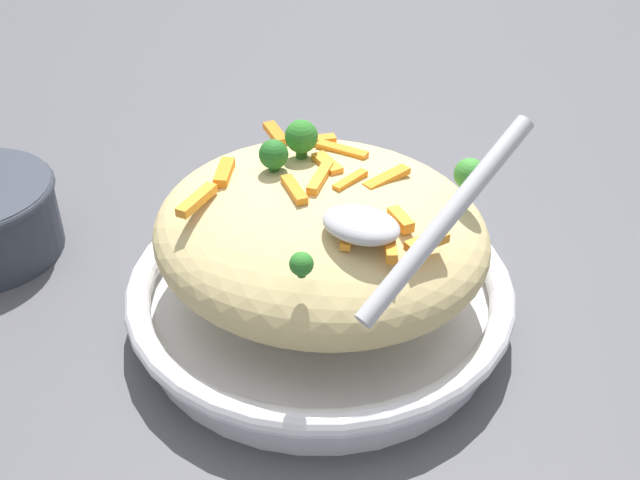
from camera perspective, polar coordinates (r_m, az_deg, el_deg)
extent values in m
plane|color=#4C4C51|center=(0.68, 0.00, -5.62)|extent=(2.40, 2.40, 0.00)
cylinder|color=silver|center=(0.67, 0.00, -4.81)|extent=(0.29, 0.29, 0.03)
torus|color=silver|center=(0.66, 0.00, -3.27)|extent=(0.32, 0.32, 0.02)
torus|color=black|center=(0.66, 0.00, -2.99)|extent=(0.31, 0.31, 0.00)
ellipsoid|color=#D1BA7A|center=(0.63, 0.00, 0.53)|extent=(0.27, 0.25, 0.10)
cube|color=orange|center=(0.62, 0.52, 5.48)|extent=(0.03, 0.03, 0.01)
cube|color=orange|center=(0.55, 2.00, 0.24)|extent=(0.02, 0.03, 0.01)
cube|color=orange|center=(0.60, -0.02, 4.38)|extent=(0.02, 0.04, 0.01)
cube|color=orange|center=(0.59, -8.78, 2.84)|extent=(0.01, 0.04, 0.01)
cube|color=orange|center=(0.55, 7.63, -0.13)|extent=(0.02, 0.03, 0.01)
cube|color=orange|center=(0.59, -1.85, 3.61)|extent=(0.03, 0.03, 0.01)
cube|color=orange|center=(0.68, -3.20, 7.61)|extent=(0.03, 0.03, 0.01)
cube|color=orange|center=(0.66, -0.16, 7.04)|extent=(0.03, 0.03, 0.01)
cube|color=orange|center=(0.61, 4.77, 4.39)|extent=(0.02, 0.04, 0.01)
cube|color=orange|center=(0.60, 2.17, 4.24)|extent=(0.01, 0.03, 0.01)
cube|color=orange|center=(0.57, 5.77, 1.46)|extent=(0.03, 0.02, 0.01)
cube|color=orange|center=(0.54, 4.97, -0.13)|extent=(0.03, 0.04, 0.01)
cube|color=orange|center=(0.62, -6.84, 4.83)|extent=(0.02, 0.04, 0.01)
cube|color=orange|center=(0.65, 1.58, 6.33)|extent=(0.04, 0.01, 0.01)
cylinder|color=#296820|center=(0.52, -1.32, -2.39)|extent=(0.01, 0.01, 0.00)
sphere|color=#2D7A28|center=(0.51, -1.33, -1.71)|extent=(0.02, 0.02, 0.02)
cylinder|color=#377928|center=(0.61, 10.50, 3.73)|extent=(0.01, 0.01, 0.01)
sphere|color=#3D8E33|center=(0.61, 10.61, 4.65)|extent=(0.02, 0.02, 0.02)
cylinder|color=#205B1C|center=(0.62, -3.40, 5.04)|extent=(0.01, 0.01, 0.01)
sphere|color=#236B23|center=(0.61, -3.44, 6.03)|extent=(0.02, 0.02, 0.02)
cylinder|color=#296820|center=(0.63, -1.32, 6.20)|extent=(0.01, 0.01, 0.01)
sphere|color=#2D7A28|center=(0.63, -1.34, 7.39)|extent=(0.03, 0.03, 0.03)
ellipsoid|color=#B7B7BC|center=(0.55, 2.94, 1.09)|extent=(0.06, 0.04, 0.02)
cylinder|color=#B7B7BC|center=(0.49, 9.01, 1.51)|extent=(0.06, 0.14, 0.09)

